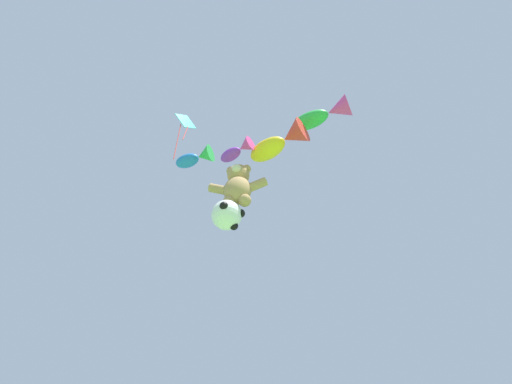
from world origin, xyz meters
name	(u,v)px	position (x,y,z in m)	size (l,w,h in m)	color
teddy_bear_kite	(238,185)	(-1.55, 5.37, 12.27)	(2.18, 0.96, 2.21)	tan
soccer_ball_kite	(227,215)	(-1.91, 5.57, 10.97)	(1.16, 1.16, 1.07)	white
fish_kite_emerald	(324,115)	(1.93, 4.34, 14.74)	(2.42, 1.42, 0.86)	green
fish_kite_goldfin	(280,142)	(0.14, 4.76, 13.85)	(2.50, 1.86, 1.02)	yellow
fish_kite_violet	(238,150)	(-1.54, 4.97, 13.95)	(1.52, 1.14, 0.62)	purple
fish_kite_cobalt	(196,158)	(-3.48, 5.64, 14.80)	(1.73, 1.03, 0.75)	blue
diamond_kite	(185,125)	(-3.62, 4.18, 15.10)	(0.71, 0.82, 3.04)	#19ADB2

